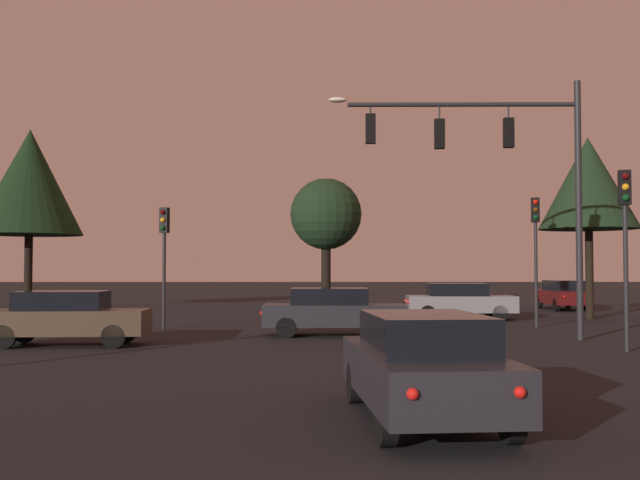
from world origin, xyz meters
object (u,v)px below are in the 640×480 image
at_px(traffic_signal_mast_arm, 500,159).
at_px(car_nearside_lane, 423,365).
at_px(traffic_light_median, 625,224).
at_px(tree_center_horizon, 588,184).
at_px(traffic_light_corner_left, 164,243).
at_px(tree_left_far, 30,182).
at_px(traffic_light_corner_right, 536,236).
at_px(car_crossing_right, 333,311).
at_px(car_far_lane, 563,294).
at_px(car_parked_lot, 460,301).
at_px(car_crossing_left, 66,317).
at_px(tree_behind_sign, 326,215).

relative_size(traffic_signal_mast_arm, car_nearside_lane, 1.71).
xyz_separation_m(traffic_signal_mast_arm, traffic_light_median, (2.40, -3.20, -2.15)).
bearing_deg(tree_center_horizon, traffic_light_corner_left, -163.78).
height_order(traffic_light_corner_left, car_nearside_lane, traffic_light_corner_left).
distance_m(traffic_signal_mast_arm, tree_left_far, 25.24).
relative_size(traffic_light_corner_right, traffic_light_median, 1.01).
height_order(car_crossing_right, car_far_lane, same).
bearing_deg(tree_left_far, traffic_light_corner_right, -25.16).
relative_size(car_nearside_lane, car_parked_lot, 1.00).
height_order(traffic_light_corner_left, car_far_lane, traffic_light_corner_left).
xyz_separation_m(traffic_light_median, car_crossing_left, (-14.96, 1.74, -2.52)).
relative_size(car_crossing_right, tree_center_horizon, 0.60).
relative_size(car_nearside_lane, car_far_lane, 1.01).
bearing_deg(car_crossing_right, traffic_light_median, -32.18).
xyz_separation_m(traffic_light_corner_left, car_nearside_lane, (6.81, -15.72, -2.26)).
bearing_deg(car_crossing_right, car_crossing_left, -158.72).
height_order(car_crossing_right, car_parked_lot, same).
distance_m(traffic_light_median, car_crossing_left, 15.27).
relative_size(traffic_signal_mast_arm, car_crossing_left, 1.73).
distance_m(traffic_light_median, tree_left_far, 29.27).
relative_size(traffic_light_corner_left, tree_behind_sign, 0.62).
distance_m(tree_left_far, tree_center_horizon, 26.87).
bearing_deg(tree_left_far, traffic_light_median, -39.54).
distance_m(car_far_lane, tree_behind_sign, 12.99).
bearing_deg(car_parked_lot, tree_left_far, 162.29).
distance_m(traffic_signal_mast_arm, traffic_light_corner_left, 11.92).
bearing_deg(traffic_light_corner_right, car_crossing_left, -157.64).
height_order(car_crossing_right, tree_center_horizon, tree_center_horizon).
relative_size(traffic_light_median, car_crossing_right, 1.02).
relative_size(traffic_signal_mast_arm, traffic_light_corner_left, 1.82).
distance_m(traffic_light_corner_left, car_nearside_lane, 17.28).
height_order(car_far_lane, tree_behind_sign, tree_behind_sign).
xyz_separation_m(traffic_light_corner_right, car_parked_lot, (-2.00, 4.03, -2.54)).
relative_size(traffic_light_corner_left, car_far_lane, 0.95).
height_order(traffic_light_corner_left, traffic_light_corner_right, traffic_light_corner_right).
relative_size(car_far_lane, tree_center_horizon, 0.59).
xyz_separation_m(traffic_signal_mast_arm, car_parked_lot, (0.50, 8.76, -4.66)).
height_order(traffic_light_corner_left, tree_behind_sign, tree_behind_sign).
bearing_deg(car_crossing_left, traffic_signal_mast_arm, 6.63).
height_order(traffic_light_median, tree_behind_sign, tree_behind_sign).
height_order(tree_left_far, tree_center_horizon, tree_left_far).
height_order(traffic_light_corner_left, traffic_light_median, traffic_light_median).
relative_size(car_crossing_left, tree_left_far, 0.49).
xyz_separation_m(traffic_signal_mast_arm, tree_behind_sign, (-4.94, 17.33, -0.45)).
distance_m(traffic_light_median, car_parked_lot, 12.37).
relative_size(car_parked_lot, tree_left_far, 0.50).
relative_size(traffic_signal_mast_arm, car_parked_lot, 1.70).
relative_size(traffic_signal_mast_arm, traffic_light_corner_right, 1.65).
distance_m(traffic_light_median, car_crossing_right, 9.13).
height_order(car_far_lane, car_parked_lot, same).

